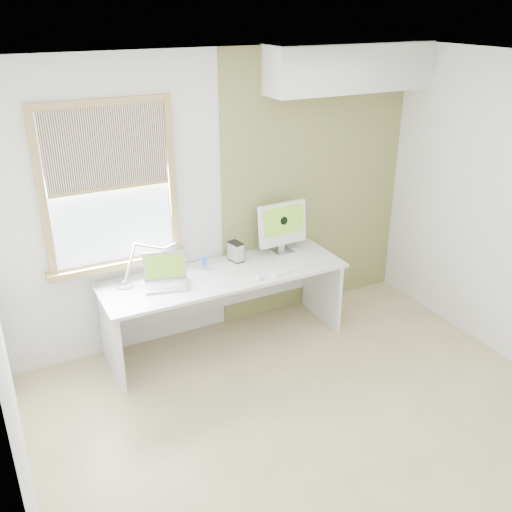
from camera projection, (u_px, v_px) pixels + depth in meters
room at (328, 273)px, 3.76m from camera, size 4.04×3.54×2.64m
accent_wall at (315, 184)px, 5.59m from camera, size 2.00×0.02×2.60m
soffit at (349, 67)px, 5.08m from camera, size 1.60×0.40×0.42m
window at (110, 188)px, 4.64m from camera, size 1.20×0.14×1.42m
desk at (222, 290)px, 5.19m from camera, size 2.20×0.70×0.73m
desk_lamp at (164, 257)px, 4.91m from camera, size 0.66×0.27×0.37m
laptop at (166, 277)px, 4.85m from camera, size 0.42×0.37×0.25m
phone_dock at (204, 265)px, 5.11m from camera, size 0.09×0.09×0.14m
external_drive at (236, 252)px, 5.26m from camera, size 0.12×0.16×0.18m
imac at (282, 225)px, 5.39m from camera, size 0.50×0.17×0.49m
keyboard at (289, 269)px, 5.12m from camera, size 0.41×0.17×0.02m
mouse at (258, 278)px, 4.94m from camera, size 0.07×0.10×0.03m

